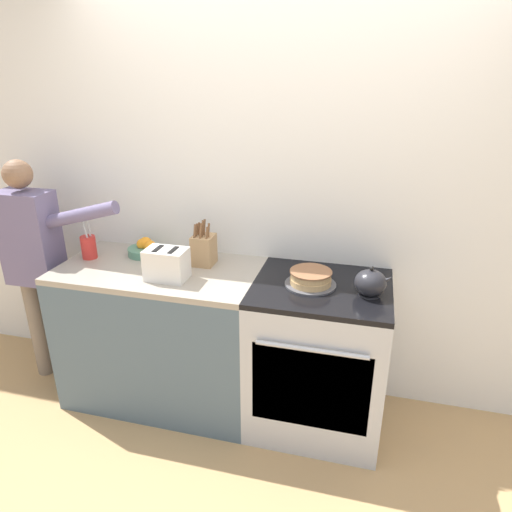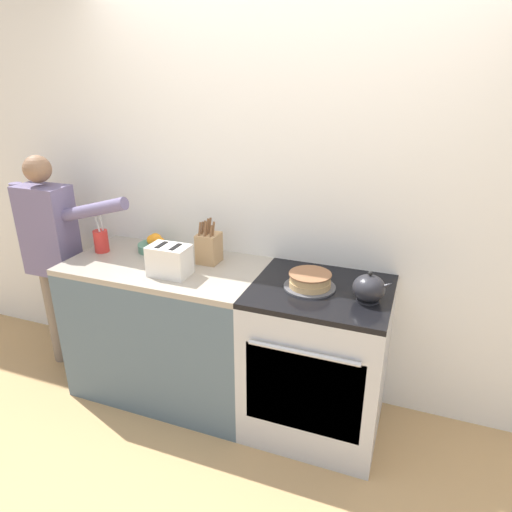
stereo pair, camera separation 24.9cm
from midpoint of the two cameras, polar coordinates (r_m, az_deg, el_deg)
ground_plane at (r=2.83m, az=-2.99°, el=-22.82°), size 16.00×16.00×0.00m
wall_back at (r=2.75m, az=0.70°, el=7.37°), size 8.00×0.04×2.60m
counter_cabinet at (r=3.01m, az=-13.81°, el=-9.43°), size 1.20×0.66×0.91m
stove_range at (r=2.73m, az=5.08°, el=-12.39°), size 0.75×0.69×0.91m
layer_cake at (r=2.49m, az=4.01°, el=-2.88°), size 0.28×0.28×0.09m
tea_kettle at (r=2.41m, az=11.30°, el=-3.40°), size 0.20×0.17×0.16m
knife_block at (r=2.77m, az=-9.12°, el=0.79°), size 0.12×0.14×0.28m
utensil_crock at (r=3.06m, az=-22.41°, el=1.09°), size 0.09×0.09×0.32m
fruit_bowl at (r=3.01m, az=-16.03°, el=0.85°), size 0.20×0.20×0.11m
toaster at (r=2.62m, az=-13.81°, el=-1.05°), size 0.25×0.15×0.18m
person_baker at (r=3.30m, az=-27.91°, el=-0.09°), size 0.89×0.20×1.52m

